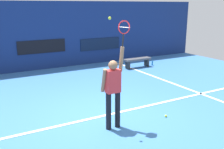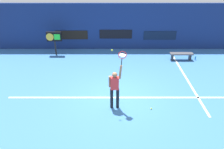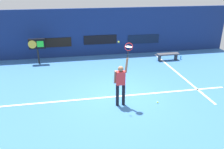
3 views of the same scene
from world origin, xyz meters
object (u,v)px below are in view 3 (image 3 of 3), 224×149
object	(u,v)px
tennis_player	(121,82)
tennis_ball	(119,42)
scoreboard_clock	(37,45)
tennis_racket	(129,48)
water_bottle	(181,58)
court_bench	(168,55)
spare_ball	(158,102)

from	to	relation	value
tennis_player	tennis_ball	size ratio (longest dim) A/B	29.29
scoreboard_clock	tennis_player	bearing A→B (deg)	-57.12
tennis_player	tennis_racket	world-z (taller)	tennis_racket
tennis_player	scoreboard_clock	xyz separation A→B (m)	(-3.80, 5.87, 0.16)
tennis_player	water_bottle	xyz separation A→B (m)	(5.10, 5.01, -0.89)
tennis_player	water_bottle	size ratio (longest dim) A/B	8.30
court_bench	tennis_ball	bearing A→B (deg)	-130.41
tennis_racket	court_bench	size ratio (longest dim) A/B	0.44
tennis_player	court_bench	bearing A→B (deg)	50.06
water_bottle	spare_ball	size ratio (longest dim) A/B	3.53
tennis_ball	water_bottle	bearing A→B (deg)	44.13
tennis_player	spare_ball	xyz separation A→B (m)	(1.55, -0.15, -0.98)
tennis_racket	tennis_ball	distance (m)	0.47
water_bottle	court_bench	bearing A→B (deg)	180.00
tennis_player	tennis_racket	xyz separation A→B (m)	(0.28, -0.00, 1.39)
tennis_player	tennis_ball	world-z (taller)	tennis_ball
tennis_ball	spare_ball	xyz separation A→B (m)	(1.66, -0.10, -2.61)
court_bench	water_bottle	xyz separation A→B (m)	(0.91, 0.00, -0.22)
tennis_player	water_bottle	bearing A→B (deg)	44.47
tennis_racket	water_bottle	xyz separation A→B (m)	(4.81, 5.01, -2.28)
tennis_player	water_bottle	distance (m)	7.20
tennis_racket	spare_ball	world-z (taller)	tennis_racket
tennis_racket	water_bottle	distance (m)	7.31
scoreboard_clock	court_bench	bearing A→B (deg)	-6.19
spare_ball	tennis_racket	bearing A→B (deg)	173.53
spare_ball	tennis_ball	bearing A→B (deg)	176.52
water_bottle	tennis_racket	bearing A→B (deg)	-133.86
tennis_racket	spare_ball	bearing A→B (deg)	-6.47
tennis_ball	spare_ball	distance (m)	3.10
tennis_player	scoreboard_clock	distance (m)	6.99
tennis_player	court_bench	distance (m)	6.56
tennis_racket	water_bottle	size ratio (longest dim) A/B	2.56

